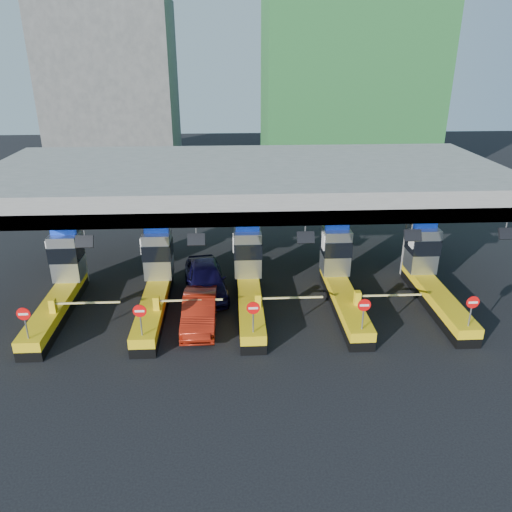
{
  "coord_description": "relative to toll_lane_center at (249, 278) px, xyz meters",
  "views": [
    {
      "loc": [
        -0.93,
        -24.16,
        12.88
      ],
      "look_at": [
        0.37,
        0.0,
        2.82
      ],
      "focal_mm": 35.0,
      "sensor_mm": 36.0,
      "label": 1
    }
  ],
  "objects": [
    {
      "name": "toll_lane_right",
      "position": [
        5.0,
        0.0,
        0.0
      ],
      "size": [
        4.43,
        8.0,
        4.16
      ],
      "color": "black",
      "rests_on": "ground"
    },
    {
      "name": "toll_lane_far_left",
      "position": [
        -10.0,
        0.0,
        0.0
      ],
      "size": [
        4.43,
        8.0,
        4.16
      ],
      "color": "black",
      "rests_on": "ground"
    },
    {
      "name": "red_car",
      "position": [
        -2.57,
        -2.4,
        -0.63
      ],
      "size": [
        1.66,
        4.69,
        1.54
      ],
      "primitive_type": "imported",
      "rotation": [
        0.0,
        0.0,
        -0.01
      ],
      "color": "maroon",
      "rests_on": "ground"
    },
    {
      "name": "bg_building_concrete",
      "position": [
        -14.0,
        35.72,
        7.6
      ],
      "size": [
        14.0,
        10.0,
        18.0
      ],
      "primitive_type": "cube",
      "color": "#4C4C49",
      "rests_on": "ground"
    },
    {
      "name": "toll_canopy",
      "position": [
        -0.0,
        2.59,
        4.74
      ],
      "size": [
        28.0,
        12.09,
        7.0
      ],
      "color": "slate",
      "rests_on": "ground"
    },
    {
      "name": "toll_lane_center",
      "position": [
        0.0,
        0.0,
        0.0
      ],
      "size": [
        4.43,
        8.0,
        4.16
      ],
      "color": "black",
      "rests_on": "ground"
    },
    {
      "name": "bg_building_scaffold",
      "position": [
        12.0,
        31.72,
        12.6
      ],
      "size": [
        18.0,
        12.0,
        28.0
      ],
      "primitive_type": "cube",
      "color": "#1E5926",
      "rests_on": "ground"
    },
    {
      "name": "ground",
      "position": [
        -0.0,
        -0.28,
        -1.4
      ],
      "size": [
        120.0,
        120.0,
        0.0
      ],
      "primitive_type": "plane",
      "color": "black",
      "rests_on": "ground"
    },
    {
      "name": "toll_lane_far_right",
      "position": [
        10.0,
        0.0,
        0.0
      ],
      "size": [
        4.43,
        8.0,
        4.16
      ],
      "color": "black",
      "rests_on": "ground"
    },
    {
      "name": "toll_lane_left",
      "position": [
        -5.0,
        0.0,
        0.0
      ],
      "size": [
        4.43,
        8.0,
        4.16
      ],
      "color": "black",
      "rests_on": "ground"
    },
    {
      "name": "van",
      "position": [
        -2.4,
        1.13,
        -0.48
      ],
      "size": [
        2.93,
        5.64,
        1.83
      ],
      "primitive_type": "imported",
      "rotation": [
        0.0,
        0.0,
        0.15
      ],
      "color": "black",
      "rests_on": "ground"
    }
  ]
}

